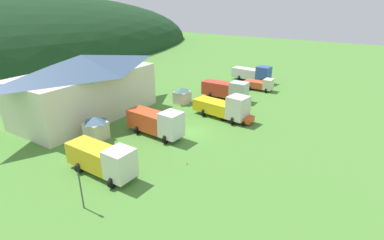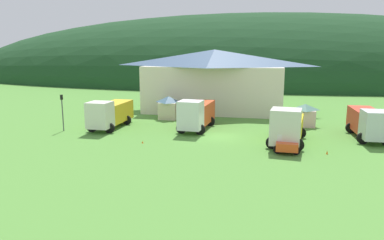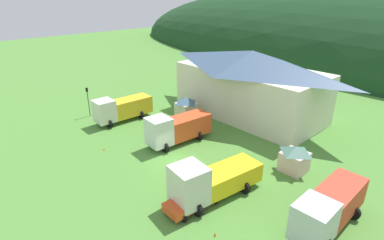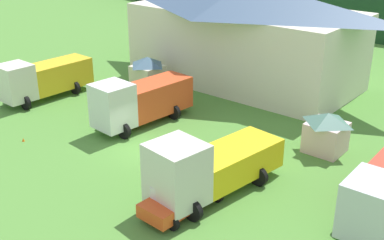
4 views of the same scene
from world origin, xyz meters
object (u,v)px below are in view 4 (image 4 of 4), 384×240
object	(u,v)px
heavy_rig_striped	(43,78)
service_pickup_orange	(182,196)
play_shed_cream	(148,73)
heavy_rig_white	(139,100)
play_shed_pink	(326,132)
traffic_cone_near_pickup	(23,141)
depot_building	(245,31)
flatbed_truck_yellow	(207,167)

from	to	relation	value
heavy_rig_striped	service_pickup_orange	size ratio (longest dim) A/B	1.55
play_shed_cream	heavy_rig_white	distance (m)	7.31
play_shed_pink	heavy_rig_white	size ratio (longest dim) A/B	0.33
play_shed_pink	play_shed_cream	bearing A→B (deg)	175.96
play_shed_cream	heavy_rig_white	world-z (taller)	heavy_rig_white
traffic_cone_near_pickup	depot_building	bearing A→B (deg)	78.41
play_shed_cream	service_pickup_orange	bearing A→B (deg)	-40.16
flatbed_truck_yellow	play_shed_cream	bearing A→B (deg)	-117.80
depot_building	heavy_rig_striped	world-z (taller)	depot_building
heavy_rig_striped	heavy_rig_white	size ratio (longest dim) A/B	0.98
heavy_rig_striped	traffic_cone_near_pickup	bearing A→B (deg)	47.09
heavy_rig_striped	flatbed_truck_yellow	xyz separation A→B (m)	(19.38, -3.30, -0.01)
play_shed_pink	heavy_rig_white	bearing A→B (deg)	-159.94
heavy_rig_striped	flatbed_truck_yellow	bearing A→B (deg)	81.93
service_pickup_orange	traffic_cone_near_pickup	xyz separation A→B (m)	(-13.42, -0.57, -0.83)
flatbed_truck_yellow	service_pickup_orange	bearing A→B (deg)	4.53
depot_building	heavy_rig_white	world-z (taller)	depot_building
flatbed_truck_yellow	traffic_cone_near_pickup	xyz separation A→B (m)	(-13.51, -2.46, -1.75)
depot_building	heavy_rig_white	size ratio (longest dim) A/B	2.64
heavy_rig_striped	depot_building	bearing A→B (deg)	146.32
service_pickup_orange	traffic_cone_near_pickup	bearing A→B (deg)	-85.46
flatbed_truck_yellow	heavy_rig_striped	bearing A→B (deg)	-92.25
depot_building	service_pickup_orange	xyz separation A→B (m)	(9.36, -19.23, -3.71)
play_shed_cream	play_shed_pink	world-z (taller)	play_shed_cream
play_shed_cream	traffic_cone_near_pickup	distance (m)	12.67
heavy_rig_striped	traffic_cone_near_pickup	world-z (taller)	heavy_rig_striped
play_shed_cream	flatbed_truck_yellow	bearing A→B (deg)	-35.21
depot_building	traffic_cone_near_pickup	distance (m)	20.71
depot_building	heavy_rig_striped	xyz separation A→B (m)	(-9.92, -14.04, -2.78)
heavy_rig_striped	traffic_cone_near_pickup	distance (m)	8.40
depot_building	heavy_rig_striped	distance (m)	17.42
play_shed_pink	traffic_cone_near_pickup	distance (m)	19.65
play_shed_cream	heavy_rig_striped	world-z (taller)	heavy_rig_striped
heavy_rig_striped	heavy_rig_white	xyz separation A→B (m)	(9.78, 1.21, 0.08)
heavy_rig_striped	traffic_cone_near_pickup	xyz separation A→B (m)	(5.86, -5.76, -1.75)
heavy_rig_white	flatbed_truck_yellow	xyz separation A→B (m)	(9.59, -4.51, -0.08)
heavy_rig_striped	service_pickup_orange	world-z (taller)	heavy_rig_striped
traffic_cone_near_pickup	service_pickup_orange	bearing A→B (deg)	2.42
play_shed_pink	service_pickup_orange	world-z (taller)	play_shed_pink
service_pickup_orange	play_shed_cream	bearing A→B (deg)	-128.04
service_pickup_orange	traffic_cone_near_pickup	size ratio (longest dim) A/B	10.61
play_shed_cream	heavy_rig_white	size ratio (longest dim) A/B	0.37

